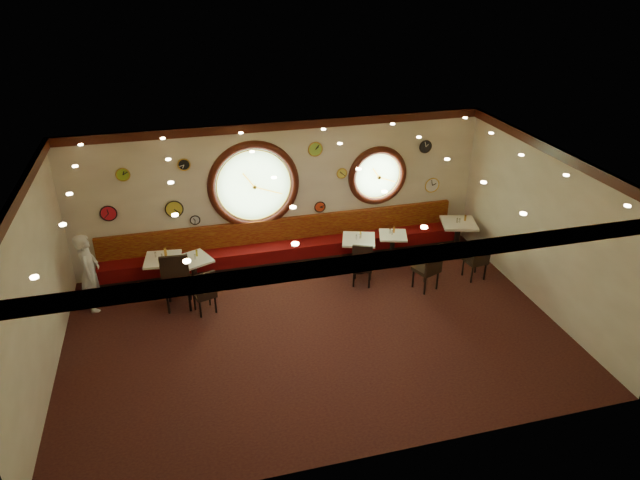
{
  "coord_description": "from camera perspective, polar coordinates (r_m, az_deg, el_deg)",
  "views": [
    {
      "loc": [
        -2.12,
        -8.37,
        6.33
      ],
      "look_at": [
        0.29,
        0.8,
        1.5
      ],
      "focal_mm": 32.0,
      "sensor_mm": 36.0,
      "label": 1
    }
  ],
  "objects": [
    {
      "name": "chair_c",
      "position": [
        11.84,
        4.26,
        -2.21
      ],
      "size": [
        0.54,
        0.54,
        0.61
      ],
      "rotation": [
        0.0,
        0.0,
        -0.41
      ],
      "color": "black",
      "rests_on": "floor"
    },
    {
      "name": "wall_clock_2",
      "position": [
        12.43,
        -12.38,
        1.97
      ],
      "size": [
        0.2,
        0.03,
        0.2
      ],
      "primitive_type": "cylinder",
      "rotation": [
        1.57,
        0.0,
        0.0
      ],
      "color": "silver",
      "rests_on": "wall_back"
    },
    {
      "name": "condiment_e_salt",
      "position": [
        13.24,
        13.56,
        1.92
      ],
      "size": [
        0.04,
        0.04,
        0.11
      ],
      "primitive_type": "cylinder",
      "color": "#B9B8BD",
      "rests_on": "table_e"
    },
    {
      "name": "table_d",
      "position": [
        12.94,
        7.25,
        -0.42
      ],
      "size": [
        0.76,
        0.76,
        0.66
      ],
      "color": "black",
      "rests_on": "floor"
    },
    {
      "name": "wall_front",
      "position": [
        7.46,
        5.41,
        -12.48
      ],
      "size": [
        9.0,
        0.02,
        3.2
      ],
      "primitive_type": "cube",
      "color": "beige",
      "rests_on": "floor"
    },
    {
      "name": "condiment_e_bottle",
      "position": [
        13.38,
        14.32,
        2.16
      ],
      "size": [
        0.04,
        0.04,
        0.14
      ],
      "primitive_type": "cylinder",
      "color": "#CA842F",
      "rests_on": "table_e"
    },
    {
      "name": "condiment_a_bottle",
      "position": [
        12.0,
        -15.21,
        -1.14
      ],
      "size": [
        0.05,
        0.05,
        0.18
      ],
      "primitive_type": "cylinder",
      "color": "gold",
      "rests_on": "table_a"
    },
    {
      "name": "condiment_d_salt",
      "position": [
        12.86,
        7.03,
        0.9
      ],
      "size": [
        0.04,
        0.04,
        0.11
      ],
      "primitive_type": "cylinder",
      "color": "silver",
      "rests_on": "table_d"
    },
    {
      "name": "condiment_c_pepper",
      "position": [
        12.33,
        4.01,
        0.38
      ],
      "size": [
        0.04,
        0.04,
        0.1
      ],
      "primitive_type": "cylinder",
      "color": "silver",
      "rests_on": "table_c"
    },
    {
      "name": "table_e",
      "position": [
        13.42,
        13.59,
        0.56
      ],
      "size": [
        0.93,
        0.93,
        0.83
      ],
      "color": "black",
      "rests_on": "floor"
    },
    {
      "name": "chair_e",
      "position": [
        12.48,
        15.57,
        -1.54
      ],
      "size": [
        0.46,
        0.46,
        0.62
      ],
      "rotation": [
        0.0,
        0.0,
        0.11
      ],
      "color": "black",
      "rests_on": "floor"
    },
    {
      "name": "wall_back",
      "position": [
        12.49,
        -3.86,
        4.69
      ],
      "size": [
        9.0,
        0.02,
        3.2
      ],
      "primitive_type": "cube",
      "color": "beige",
      "rests_on": "floor"
    },
    {
      "name": "porthole_left_glass",
      "position": [
        12.31,
        -6.64,
        5.47
      ],
      "size": [
        1.66,
        0.02,
        1.66
      ],
      "primitive_type": "cylinder",
      "rotation": [
        1.57,
        0.0,
        0.0
      ],
      "color": "#86B76E",
      "rests_on": "wall_back"
    },
    {
      "name": "wall_clock_5",
      "position": [
        12.28,
        -0.48,
        9.08
      ],
      "size": [
        0.3,
        0.03,
        0.3
      ],
      "primitive_type": "cylinder",
      "rotation": [
        1.57,
        0.0,
        0.0
      ],
      "color": "#8BBF3B",
      "rests_on": "wall_back"
    },
    {
      "name": "table_b",
      "position": [
        12.0,
        -12.48,
        -2.97
      ],
      "size": [
        0.87,
        0.87,
        0.73
      ],
      "color": "black",
      "rests_on": "floor"
    },
    {
      "name": "chair_a",
      "position": [
        11.29,
        -14.18,
        -3.71
      ],
      "size": [
        0.56,
        0.56,
        0.78
      ],
      "rotation": [
        0.0,
        0.0,
        -0.06
      ],
      "color": "black",
      "rests_on": "floor"
    },
    {
      "name": "porthole_right_frame",
      "position": [
        12.96,
        5.77,
        6.4
      ],
      "size": [
        1.38,
        0.18,
        1.38
      ],
      "primitive_type": "torus",
      "rotation": [
        1.57,
        0.0,
        0.0
      ],
      "color": "#341009",
      "rests_on": "wall_back"
    },
    {
      "name": "waiter",
      "position": [
        11.83,
        -22.04,
        -3.0
      ],
      "size": [
        0.42,
        0.61,
        1.61
      ],
      "primitive_type": "imported",
      "rotation": [
        0.0,
        0.0,
        1.5
      ],
      "color": "silver",
      "rests_on": "floor"
    },
    {
      "name": "porthole_right_glass",
      "position": [
        12.97,
        5.75,
        6.42
      ],
      "size": [
        1.1,
        0.02,
        1.1
      ],
      "primitive_type": "cylinder",
      "rotation": [
        1.57,
        0.0,
        0.0
      ],
      "color": "#86B76E",
      "rests_on": "wall_back"
    },
    {
      "name": "banquette_seat",
      "position": [
        12.77,
        -3.44,
        -0.97
      ],
      "size": [
        8.0,
        0.55,
        0.3
      ],
      "primitive_type": "cube",
      "color": "#580709",
      "rests_on": "banquette_base"
    },
    {
      "name": "table_c",
      "position": [
        12.47,
        3.86,
        -1.03
      ],
      "size": [
        0.88,
        0.88,
        0.77
      ],
      "color": "black",
      "rests_on": "floor"
    },
    {
      "name": "banquette_back",
      "position": [
        12.78,
        -3.69,
        1.07
      ],
      "size": [
        8.0,
        0.1,
        0.55
      ],
      "primitive_type": "cube",
      "color": "#650A08",
      "rests_on": "wall_back"
    },
    {
      "name": "wall_clock_0",
      "position": [
        12.05,
        -19.11,
        6.21
      ],
      "size": [
        0.26,
        0.03,
        0.26
      ],
      "primitive_type": "cylinder",
      "rotation": [
        1.57,
        0.0,
        0.0
      ],
      "color": "#8FB123",
      "rests_on": "wall_back"
    },
    {
      "name": "wall_clock_3",
      "position": [
        12.31,
        -14.37,
        3.02
      ],
      "size": [
        0.36,
        0.03,
        0.36
      ],
      "primitive_type": "cylinder",
      "rotation": [
        1.57,
        0.0,
        0.0
      ],
      "color": "yellow",
      "rests_on": "wall_back"
    },
    {
      "name": "molding_back",
      "position": [
        11.95,
        -4.04,
        11.31
      ],
      "size": [
        9.0,
        0.1,
        0.18
      ],
      "primitive_type": "cube",
      "color": "#341009",
      "rests_on": "wall_back"
    },
    {
      "name": "condiment_d_bottle",
      "position": [
        12.89,
        7.4,
        1.08
      ],
      "size": [
        0.05,
        0.05,
        0.16
      ],
      "primitive_type": "cylinder",
      "color": "orange",
      "rests_on": "table_d"
    },
    {
      "name": "wall_clock_4",
      "position": [
        11.97,
        -13.45,
        7.35
      ],
      "size": [
        0.24,
        0.03,
        0.24
      ],
      "primitive_type": "cylinder",
      "rotation": [
        1.57,
        0.0,
        0.0
      ],
      "color": "black",
      "rests_on": "wall_back"
    },
    {
      "name": "wall_clock_6",
      "position": [
        13.16,
        10.49,
        9.17
      ],
      "size": [
        0.28,
        0.03,
        0.28
      ],
      "primitive_type": "cylinder",
      "rotation": [
        1.57,
        0.0,
        0.0
      ],
      "color": "black",
      "rests_on": "wall_back"
    },
    {
      "name": "wall_clock_8",
      "position": [
        13.57,
        11.12,
        5.41
      ],
      "size": [
        0.34,
        0.03,
        0.34
      ],
      "primitive_type": "cylinder",
      "rotation": [
        1.57,
        0.0,
        0.0
      ],
      "color": "white",
      "rests_on": "wall_back"
    },
    {
      "name": "wall_clock_1",
      "position": [
        12.63,
        2.18,
        6.69
      ],
      "size": [
        0.22,
        0.03,
        0.22
      ],
      "primitive_type": "cylinder",
      "rotation": [
        1.57,
        0.0,
        0.0
      ],
      "color": "#DFD64A",
      "rests_on": "wall_back"
    },
    {
      "name": "condiment_a_salt",
      "position": [
        12.01,
        -16.14,
        -1.43
      ],
      "size": [
        0.04,
        0.04,
        0.1
      ],
      "primitive_type": "cylinder",
      "color": "silver",
      "rests_on": "table_a"
    },
    {
      "name": "porthole_left_frame",
      "position": [
        12.29,
        -6.63,
        5.45
      ],
      "size": [
        1.98,
        0.18,
        1.98
      ],
      "primitive_type": "torus",
      "rotation": [
        1.57,
        0.0,
        0.0
      ],
      "color": "#341009",
      "rests_on": "wall_back"
    },
    {
      "name": "porthole_right_ring",
      "position": [
        12.93,
        5.82,
        6.36
      ],
      "size": [
        1.09,
        0.03,
        1.09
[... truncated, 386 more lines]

